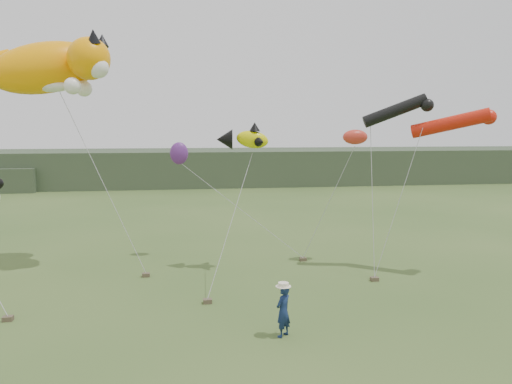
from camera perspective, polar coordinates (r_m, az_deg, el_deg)
ground at (r=16.68m, az=0.51°, el=-16.14°), size 120.00×120.00×0.00m
headland at (r=59.99m, az=-9.02°, el=2.76°), size 90.00×13.00×4.00m
festival_attendant at (r=16.37m, az=3.13°, el=-13.43°), size 0.73×0.72×1.69m
sandbag_anchors at (r=21.51m, az=-4.26°, el=-10.43°), size 14.63×6.44×0.17m
cat_kite at (r=25.90m, az=-21.95°, el=13.16°), size 6.93×3.96×3.37m
fish_kite at (r=23.21m, az=-1.59°, el=6.09°), size 2.51×1.65×1.30m
tube_kites at (r=24.30m, az=19.64°, el=8.08°), size 5.49×2.99×2.07m
misc_kites at (r=25.03m, az=1.06°, el=5.35°), size 9.65×2.89×1.78m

